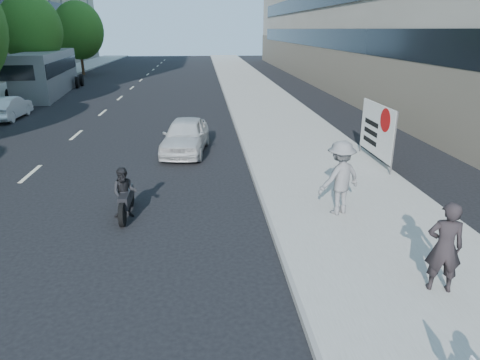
{
  "coord_description": "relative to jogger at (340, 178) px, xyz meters",
  "views": [
    {
      "loc": [
        -0.22,
        -7.2,
        4.93
      ],
      "look_at": [
        0.62,
        2.51,
        1.48
      ],
      "focal_mm": 32.0,
      "sensor_mm": 36.0,
      "label": 1
    }
  ],
  "objects": [
    {
      "name": "tree_far_e",
      "position": [
        -17.08,
        40.66,
        3.62
      ],
      "size": [
        5.4,
        5.4,
        7.89
      ],
      "color": "#382616",
      "rests_on": "ground"
    },
    {
      "name": "motorcycle",
      "position": [
        -5.8,
        0.58,
        -0.53
      ],
      "size": [
        0.7,
        2.04,
        1.42
      ],
      "rotation": [
        0.0,
        0.0,
        0.01
      ],
      "color": "black",
      "rests_on": "ground"
    },
    {
      "name": "pedestrian_woman",
      "position": [
        0.84,
        -3.76,
        -0.1
      ],
      "size": [
        0.76,
        0.6,
        1.83
      ],
      "primitive_type": "imported",
      "rotation": [
        0.0,
        0.0,
        2.86
      ],
      "color": "black",
      "rests_on": "near_sidewalk"
    },
    {
      "name": "tree_far_d",
      "position": [
        -17.08,
        26.66,
        3.72
      ],
      "size": [
        4.8,
        4.8,
        7.65
      ],
      "color": "#382616",
      "rests_on": "ground"
    },
    {
      "name": "white_sedan_near",
      "position": [
        -4.38,
        7.08,
        -0.45
      ],
      "size": [
        2.19,
        4.39,
        1.44
      ],
      "primitive_type": "imported",
      "rotation": [
        0.0,
        0.0,
        -0.12
      ],
      "color": "silver",
      "rests_on": "ground"
    },
    {
      "name": "protest_banner",
      "position": [
        2.8,
        4.53,
        0.24
      ],
      "size": [
        0.08,
        3.06,
        2.2
      ],
      "color": "#4C4C4C",
      "rests_on": "near_sidewalk"
    },
    {
      "name": "jogger",
      "position": [
        0.0,
        0.0,
        0.0
      ],
      "size": [
        1.5,
        1.23,
        2.03
      ],
      "primitive_type": "imported",
      "rotation": [
        0.0,
        0.0,
        3.57
      ],
      "color": "slate",
      "rests_on": "near_sidewalk"
    },
    {
      "name": "bus",
      "position": [
        -15.87,
        25.38,
        0.47
      ],
      "size": [
        3.81,
        12.27,
        3.3
      ],
      "rotation": [
        0.0,
        0.0,
        0.11
      ],
      "color": "slate",
      "rests_on": "ground"
    },
    {
      "name": "ground",
      "position": [
        -3.38,
        -3.34,
        -1.16
      ],
      "size": [
        160.0,
        160.0,
        0.0
      ],
      "primitive_type": "plane",
      "color": "black",
      "rests_on": "ground"
    },
    {
      "name": "white_sedan_mid",
      "position": [
        -14.81,
        15.05,
        -0.5
      ],
      "size": [
        1.49,
        4.04,
        1.32
      ],
      "primitive_type": "imported",
      "rotation": [
        0.0,
        0.0,
        3.16
      ],
      "color": "silver",
      "rests_on": "ground"
    },
    {
      "name": "near_sidewalk",
      "position": [
        0.62,
        16.66,
        -1.09
      ],
      "size": [
        5.0,
        120.0,
        0.15
      ],
      "primitive_type": "cube",
      "color": "gray",
      "rests_on": "ground"
    }
  ]
}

